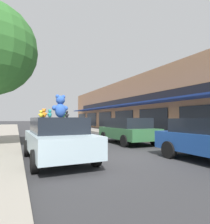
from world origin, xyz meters
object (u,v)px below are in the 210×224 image
at_px(teddy_bear_yellow, 41,114).
at_px(teddy_bear_teal, 50,114).
at_px(plush_art_car, 57,138).
at_px(teddy_bear_black, 67,114).
at_px(teddy_bear_white, 43,114).
at_px(teddy_bear_giant, 60,107).
at_px(parked_car_far_center, 127,130).
at_px(teddy_bear_orange, 44,113).
at_px(teddy_bear_green, 63,114).

bearing_deg(teddy_bear_yellow, teddy_bear_teal, 112.51).
bearing_deg(teddy_bear_yellow, plush_art_car, 134.10).
bearing_deg(plush_art_car, teddy_bear_black, 52.30).
xyz_separation_m(teddy_bear_yellow, teddy_bear_black, (1.02, 0.22, -0.00)).
relative_size(plush_art_car, teddy_bear_white, 17.10).
xyz_separation_m(teddy_bear_giant, teddy_bear_black, (0.37, 0.55, -0.28)).
height_order(plush_art_car, parked_car_far_center, same).
bearing_deg(teddy_bear_black, teddy_bear_yellow, 8.24).
distance_m(plush_art_car, teddy_bear_orange, 1.14).
distance_m(teddy_bear_giant, teddy_bear_yellow, 0.78).
relative_size(teddy_bear_giant, teddy_bear_green, 2.40).
distance_m(teddy_bear_white, teddy_bear_yellow, 0.28).
bearing_deg(teddy_bear_teal, teddy_bear_green, -166.57).
bearing_deg(teddy_bear_orange, teddy_bear_giant, 166.04).
height_order(plush_art_car, teddy_bear_white, teddy_bear_white).
distance_m(teddy_bear_giant, teddy_bear_green, 0.89).
distance_m(teddy_bear_teal, teddy_bear_black, 1.04).
bearing_deg(teddy_bear_giant, teddy_bear_yellow, -38.35).
height_order(teddy_bear_giant, teddy_bear_teal, teddy_bear_giant).
xyz_separation_m(teddy_bear_teal, teddy_bear_yellow, (-0.25, 0.47, -0.01)).
relative_size(teddy_bear_teal, teddy_bear_yellow, 1.08).
relative_size(teddy_bear_teal, teddy_bear_green, 0.84).
relative_size(teddy_bear_orange, teddy_bear_black, 1.26).
relative_size(teddy_bear_yellow, teddy_bear_black, 1.00).
bearing_deg(teddy_bear_white, plush_art_car, 109.36).
height_order(teddy_bear_giant, teddy_bear_white, teddy_bear_giant).
bearing_deg(teddy_bear_green, teddy_bear_teal, 80.50).
height_order(teddy_bear_green, parked_car_far_center, teddy_bear_green).
bearing_deg(plush_art_car, parked_car_far_center, 32.93).
distance_m(teddy_bear_giant, teddy_bear_orange, 0.73).
distance_m(teddy_bear_teal, teddy_bear_green, 1.17).
bearing_deg(teddy_bear_yellow, teddy_bear_green, -158.07).
bearing_deg(teddy_bear_teal, plush_art_car, 143.10).
xyz_separation_m(teddy_bear_white, teddy_bear_orange, (0.04, -0.15, 0.04)).
distance_m(teddy_bear_green, parked_car_far_center, 5.17).
distance_m(teddy_bear_giant, teddy_bear_black, 0.72).
bearing_deg(teddy_bear_green, teddy_bear_giant, 97.03).
relative_size(teddy_bear_giant, teddy_bear_orange, 2.45).
height_order(plush_art_car, teddy_bear_yellow, teddy_bear_yellow).
distance_m(teddy_bear_giant, teddy_bear_white, 0.87).
height_order(teddy_bear_white, teddy_bear_yellow, teddy_bear_yellow).
distance_m(plush_art_car, teddy_bear_white, 1.21).
height_order(plush_art_car, teddy_bear_teal, teddy_bear_teal).
bearing_deg(teddy_bear_green, plush_art_car, 92.71).
bearing_deg(teddy_bear_white, teddy_bear_teal, 90.24).
height_order(plush_art_car, teddy_bear_giant, teddy_bear_giant).
height_order(teddy_bear_orange, teddy_bear_green, teddy_bear_green).
xyz_separation_m(plush_art_car, teddy_bear_white, (-0.44, 0.72, 0.86)).
relative_size(teddy_bear_white, teddy_bear_orange, 0.75).
relative_size(plush_art_car, teddy_bear_yellow, 16.13).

